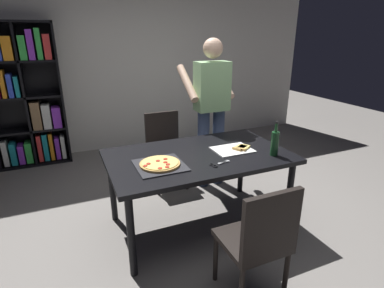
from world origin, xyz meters
The scene contains 11 objects.
ground_plane centered at (0.00, 0.00, 0.00)m, with size 12.00×12.00×0.00m, color gray.
back_wall centered at (0.00, 2.60, 1.40)m, with size 6.40×0.10×2.80m, color silver.
dining_table centered at (0.00, 0.00, 0.68)m, with size 1.65×0.99×0.75m.
chair_near_camera centered at (0.00, -0.98, 0.51)m, with size 0.42×0.42×0.90m.
chair_far_side centered at (0.00, 0.98, 0.51)m, with size 0.42×0.42×0.90m.
bookshelf centered at (-1.76, 2.37, 0.92)m, with size 1.40×0.35×1.95m.
person_serving_pizza centered at (0.51, 0.76, 1.00)m, with size 0.55×0.54×1.75m.
pepperoni_pizza_on_tray centered at (-0.40, -0.11, 0.77)m, with size 0.40×0.40×0.04m.
pizza_slices_on_towel centered at (0.37, -0.04, 0.76)m, with size 0.37×0.28×0.03m.
wine_bottle centered at (0.62, -0.29, 0.87)m, with size 0.07×0.07×0.32m.
kitchen_scissors centered at (0.05, -0.28, 0.76)m, with size 0.20×0.09×0.01m.
Camera 1 is at (-1.08, -2.36, 1.79)m, focal length 28.55 mm.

